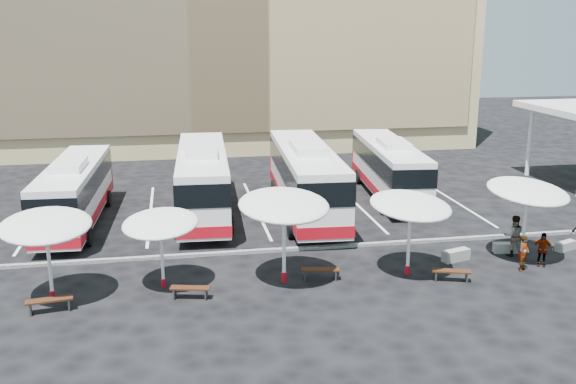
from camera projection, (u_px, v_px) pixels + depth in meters
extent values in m
plane|color=black|center=(278.00, 255.00, 29.58)|extent=(120.00, 120.00, 0.00)
cube|color=tan|center=(228.00, 2.00, 48.36)|extent=(40.00, 0.30, 20.00)
cylinder|color=white|center=(530.00, 142.00, 44.79)|extent=(0.30, 0.30, 4.80)
cube|color=black|center=(276.00, 250.00, 30.04)|extent=(34.00, 0.25, 0.15)
cube|color=white|center=(39.00, 219.00, 35.14)|extent=(0.15, 12.00, 0.01)
cube|color=white|center=(150.00, 213.00, 36.17)|extent=(0.15, 12.00, 0.01)
cube|color=white|center=(256.00, 208.00, 37.20)|extent=(0.15, 12.00, 0.01)
cube|color=white|center=(356.00, 203.00, 38.23)|extent=(0.15, 12.00, 0.01)
cube|color=white|center=(450.00, 198.00, 39.26)|extent=(0.15, 12.00, 0.01)
cube|color=white|center=(75.00, 191.00, 33.80)|extent=(2.83, 11.33, 2.81)
cube|color=black|center=(74.00, 180.00, 33.65)|extent=(2.89, 11.39, 1.03)
cube|color=#A80C18|center=(76.00, 209.00, 34.06)|extent=(2.89, 11.39, 0.51)
cube|color=#A80C18|center=(93.00, 179.00, 39.36)|extent=(2.40, 0.29, 1.31)
cube|color=white|center=(69.00, 165.00, 32.50)|extent=(1.62, 2.87, 0.37)
cylinder|color=black|center=(66.00, 200.00, 37.13)|extent=(0.37, 0.95, 0.94)
cylinder|color=black|center=(108.00, 199.00, 37.43)|extent=(0.37, 0.95, 0.94)
cylinder|color=black|center=(37.00, 239.00, 30.40)|extent=(0.37, 0.95, 0.94)
cylinder|color=black|center=(88.00, 237.00, 30.70)|extent=(0.37, 0.95, 0.94)
cube|color=white|center=(203.00, 179.00, 35.64)|extent=(3.16, 12.54, 3.11)
cube|color=black|center=(202.00, 168.00, 35.48)|extent=(3.22, 12.61, 1.14)
cube|color=#A80C18|center=(203.00, 198.00, 35.93)|extent=(3.22, 12.61, 0.57)
cube|color=#A80C18|center=(203.00, 168.00, 41.80)|extent=(2.66, 0.33, 1.45)
cube|color=white|center=(202.00, 151.00, 34.20)|extent=(1.80, 3.18, 0.41)
cylinder|color=black|center=(182.00, 189.00, 39.33)|extent=(0.41, 1.05, 1.04)
cylinder|color=black|center=(224.00, 188.00, 39.66)|extent=(0.41, 1.05, 1.04)
cylinder|color=black|center=(178.00, 228.00, 31.88)|extent=(0.41, 1.05, 1.04)
cylinder|color=black|center=(230.00, 226.00, 32.21)|extent=(0.41, 1.05, 1.04)
cube|color=white|center=(306.00, 177.00, 35.71)|extent=(3.40, 13.02, 3.22)
cube|color=black|center=(306.00, 166.00, 35.55)|extent=(3.47, 13.09, 1.18)
cube|color=#A80C18|center=(306.00, 197.00, 36.01)|extent=(3.47, 13.09, 0.59)
cube|color=#A80C18|center=(291.00, 166.00, 42.10)|extent=(2.76, 0.37, 1.50)
cube|color=white|center=(309.00, 148.00, 34.22)|extent=(1.90, 3.31, 0.43)
cylinder|color=black|center=(275.00, 188.00, 39.55)|extent=(0.44, 1.09, 1.07)
cylinder|color=black|center=(318.00, 187.00, 39.87)|extent=(0.44, 1.09, 1.07)
cylinder|color=black|center=(292.00, 228.00, 31.82)|extent=(0.44, 1.09, 1.07)
cylinder|color=black|center=(345.00, 226.00, 32.13)|extent=(0.44, 1.09, 1.07)
cube|color=white|center=(389.00, 167.00, 39.36)|extent=(3.44, 11.59, 2.85)
cube|color=black|center=(389.00, 158.00, 39.21)|extent=(3.50, 11.65, 1.05)
cube|color=#A80C18|center=(388.00, 183.00, 39.62)|extent=(3.50, 11.65, 0.52)
cube|color=#A80C18|center=(369.00, 159.00, 45.04)|extent=(2.44, 0.42, 1.33)
cube|color=white|center=(394.00, 144.00, 38.03)|extent=(1.78, 2.98, 0.38)
cylinder|color=black|center=(359.00, 177.00, 42.82)|extent=(0.42, 0.98, 0.95)
cylinder|color=black|center=(394.00, 176.00, 43.01)|extent=(0.42, 0.98, 0.95)
cylinder|color=black|center=(383.00, 206.00, 35.94)|extent=(0.42, 0.98, 0.95)
cylinder|color=black|center=(425.00, 205.00, 36.13)|extent=(0.42, 0.98, 0.95)
cylinder|color=white|center=(49.00, 264.00, 24.37)|extent=(0.16, 0.16, 2.98)
cylinder|color=#A80C18|center=(53.00, 295.00, 24.69)|extent=(0.24, 0.24, 0.40)
ellipsoid|color=silver|center=(46.00, 225.00, 23.98)|extent=(3.77, 3.81, 1.02)
cylinder|color=white|center=(162.00, 256.00, 25.67)|extent=(0.16, 0.16, 2.66)
cylinder|color=#A80C18|center=(163.00, 283.00, 25.96)|extent=(0.25, 0.25, 0.35)
ellipsoid|color=silver|center=(160.00, 223.00, 25.32)|extent=(3.84, 3.86, 0.91)
cylinder|color=white|center=(284.00, 245.00, 26.10)|extent=(0.18, 0.18, 3.25)
cylinder|color=#A80C18|center=(284.00, 277.00, 26.46)|extent=(0.28, 0.28, 0.43)
ellipsoid|color=silver|center=(284.00, 205.00, 25.68)|extent=(4.27, 4.31, 1.11)
cylinder|color=white|center=(409.00, 241.00, 26.92)|extent=(0.19, 0.19, 3.00)
cylinder|color=#A80C18|center=(407.00, 270.00, 27.25)|extent=(0.29, 0.29, 0.40)
ellipsoid|color=silver|center=(411.00, 206.00, 26.53)|extent=(4.54, 4.56, 1.03)
cylinder|color=white|center=(524.00, 226.00, 28.65)|extent=(0.19, 0.19, 3.14)
cylinder|color=#A80C18|center=(522.00, 255.00, 29.00)|extent=(0.30, 0.30, 0.42)
ellipsoid|color=silver|center=(528.00, 191.00, 28.24)|extent=(4.70, 4.72, 1.07)
cube|color=black|center=(49.00, 300.00, 23.62)|extent=(1.72, 0.70, 0.07)
cube|color=black|center=(30.00, 309.00, 23.47)|extent=(0.13, 0.43, 0.45)
cube|color=black|center=(69.00, 304.00, 23.90)|extent=(0.13, 0.43, 0.45)
cube|color=black|center=(190.00, 288.00, 24.79)|extent=(1.59, 0.75, 0.06)
cube|color=black|center=(175.00, 293.00, 24.88)|extent=(0.15, 0.39, 0.41)
cube|color=black|center=(206.00, 294.00, 24.82)|extent=(0.15, 0.39, 0.41)
cube|color=black|center=(320.00, 270.00, 26.62)|extent=(1.63, 0.68, 0.06)
cube|color=black|center=(305.00, 275.00, 26.68)|extent=(0.13, 0.41, 0.42)
cube|color=black|center=(335.00, 275.00, 26.69)|extent=(0.13, 0.41, 0.42)
cube|color=black|center=(451.00, 271.00, 26.47)|extent=(1.62, 0.88, 0.06)
cube|color=black|center=(436.00, 276.00, 26.62)|extent=(0.18, 0.40, 0.42)
cube|color=black|center=(467.00, 277.00, 26.45)|extent=(0.18, 0.40, 0.42)
cube|color=gray|center=(456.00, 255.00, 28.86)|extent=(1.41, 0.83, 0.50)
cube|color=gray|center=(507.00, 248.00, 29.89)|extent=(1.27, 0.58, 0.46)
cube|color=gray|center=(566.00, 246.00, 30.19)|extent=(1.19, 0.76, 0.42)
imported|color=black|center=(524.00, 253.00, 27.56)|extent=(0.68, 0.66, 1.57)
imported|color=black|center=(514.00, 236.00, 29.28)|extent=(1.06, 0.89, 1.93)
imported|color=black|center=(542.00, 249.00, 28.08)|extent=(0.98, 0.72, 1.54)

